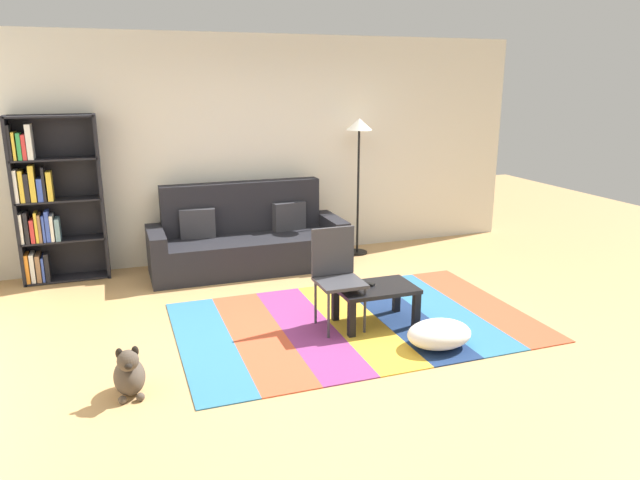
{
  "coord_description": "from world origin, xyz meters",
  "views": [
    {
      "loc": [
        -1.82,
        -4.56,
        2.17
      ],
      "look_at": [
        0.06,
        0.68,
        0.65
      ],
      "focal_mm": 33.01,
      "sensor_mm": 36.0,
      "label": 1
    }
  ],
  "objects_px": {
    "bookshelf": "(48,203)",
    "coffee_table": "(376,293)",
    "couch": "(247,241)",
    "folding_chair": "(336,270)",
    "pouf": "(439,334)",
    "dog": "(129,374)",
    "tv_remote": "(367,284)",
    "standing_lamp": "(359,142)"
  },
  "relations": [
    {
      "from": "bookshelf",
      "to": "coffee_table",
      "type": "height_order",
      "value": "bookshelf"
    },
    {
      "from": "coffee_table",
      "to": "couch",
      "type": "bearing_deg",
      "value": 109.58
    },
    {
      "from": "couch",
      "to": "bookshelf",
      "type": "distance_m",
      "value": 2.2
    },
    {
      "from": "couch",
      "to": "folding_chair",
      "type": "bearing_deg",
      "value": -78.93
    },
    {
      "from": "pouf",
      "to": "dog",
      "type": "relative_size",
      "value": 1.4
    },
    {
      "from": "tv_remote",
      "to": "dog",
      "type": "bearing_deg",
      "value": 161.87
    },
    {
      "from": "pouf",
      "to": "dog",
      "type": "bearing_deg",
      "value": 178.33
    },
    {
      "from": "pouf",
      "to": "tv_remote",
      "type": "xyz_separation_m",
      "value": [
        -0.35,
        0.7,
        0.25
      ]
    },
    {
      "from": "dog",
      "to": "folding_chair",
      "type": "height_order",
      "value": "folding_chair"
    },
    {
      "from": "dog",
      "to": "tv_remote",
      "type": "bearing_deg",
      "value": 16.57
    },
    {
      "from": "folding_chair",
      "to": "dog",
      "type": "bearing_deg",
      "value": -127.15
    },
    {
      "from": "bookshelf",
      "to": "standing_lamp",
      "type": "height_order",
      "value": "bookshelf"
    },
    {
      "from": "standing_lamp",
      "to": "tv_remote",
      "type": "bearing_deg",
      "value": -111.01
    },
    {
      "from": "pouf",
      "to": "folding_chair",
      "type": "bearing_deg",
      "value": 131.35
    },
    {
      "from": "tv_remote",
      "to": "couch",
      "type": "bearing_deg",
      "value": 74.08
    },
    {
      "from": "couch",
      "to": "coffee_table",
      "type": "relative_size",
      "value": 3.18
    },
    {
      "from": "pouf",
      "to": "bookshelf",
      "type": "bearing_deg",
      "value": 136.71
    },
    {
      "from": "standing_lamp",
      "to": "folding_chair",
      "type": "relative_size",
      "value": 1.91
    },
    {
      "from": "pouf",
      "to": "folding_chair",
      "type": "distance_m",
      "value": 1.05
    },
    {
      "from": "dog",
      "to": "tv_remote",
      "type": "distance_m",
      "value": 2.22
    },
    {
      "from": "tv_remote",
      "to": "folding_chair",
      "type": "height_order",
      "value": "folding_chair"
    },
    {
      "from": "couch",
      "to": "dog",
      "type": "height_order",
      "value": "couch"
    },
    {
      "from": "dog",
      "to": "folding_chair",
      "type": "bearing_deg",
      "value": 19.76
    },
    {
      "from": "bookshelf",
      "to": "coffee_table",
      "type": "relative_size",
      "value": 2.56
    },
    {
      "from": "pouf",
      "to": "dog",
      "type": "height_order",
      "value": "dog"
    },
    {
      "from": "couch",
      "to": "coffee_table",
      "type": "bearing_deg",
      "value": -70.42
    },
    {
      "from": "folding_chair",
      "to": "pouf",
      "type": "bearing_deg",
      "value": -15.56
    },
    {
      "from": "dog",
      "to": "folding_chair",
      "type": "xyz_separation_m",
      "value": [
        1.83,
        0.66,
        0.37
      ]
    },
    {
      "from": "couch",
      "to": "standing_lamp",
      "type": "distance_m",
      "value": 1.84
    },
    {
      "from": "bookshelf",
      "to": "tv_remote",
      "type": "xyz_separation_m",
      "value": [
        2.78,
        -2.25,
        -0.51
      ]
    },
    {
      "from": "bookshelf",
      "to": "dog",
      "type": "height_order",
      "value": "bookshelf"
    },
    {
      "from": "standing_lamp",
      "to": "folding_chair",
      "type": "height_order",
      "value": "standing_lamp"
    },
    {
      "from": "pouf",
      "to": "couch",
      "type": "bearing_deg",
      "value": 110.93
    },
    {
      "from": "coffee_table",
      "to": "pouf",
      "type": "height_order",
      "value": "coffee_table"
    },
    {
      "from": "couch",
      "to": "pouf",
      "type": "distance_m",
      "value": 2.86
    },
    {
      "from": "couch",
      "to": "coffee_table",
      "type": "height_order",
      "value": "couch"
    },
    {
      "from": "standing_lamp",
      "to": "tv_remote",
      "type": "height_order",
      "value": "standing_lamp"
    },
    {
      "from": "bookshelf",
      "to": "folding_chair",
      "type": "relative_size",
      "value": 2.02
    },
    {
      "from": "bookshelf",
      "to": "folding_chair",
      "type": "xyz_separation_m",
      "value": [
        2.49,
        -2.22,
        -0.35
      ]
    },
    {
      "from": "bookshelf",
      "to": "tv_remote",
      "type": "relative_size",
      "value": 12.13
    },
    {
      "from": "bookshelf",
      "to": "pouf",
      "type": "relative_size",
      "value": 3.26
    },
    {
      "from": "bookshelf",
      "to": "tv_remote",
      "type": "distance_m",
      "value": 3.61
    }
  ]
}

